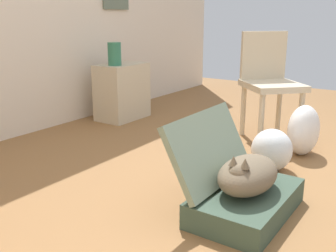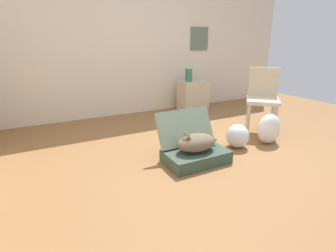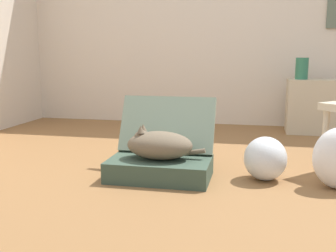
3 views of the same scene
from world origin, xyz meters
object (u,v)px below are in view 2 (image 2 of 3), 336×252
(chair, at_px, (263,97))
(plastic_bag_clear, at_px, (269,129))
(suitcase_base, at_px, (196,156))
(vase_tall, at_px, (189,75))
(cat, at_px, (196,142))
(side_table, at_px, (193,96))
(plastic_bag_white, at_px, (237,136))

(chair, bearing_deg, plastic_bag_clear, -79.58)
(suitcase_base, height_order, vase_tall, vase_tall)
(suitcase_base, height_order, chair, chair)
(cat, distance_m, chair, 1.49)
(cat, height_order, chair, chair)
(side_table, distance_m, chair, 1.50)
(suitcase_base, xyz_separation_m, plastic_bag_clear, (1.13, 0.03, 0.13))
(plastic_bag_white, xyz_separation_m, chair, (0.70, 0.31, 0.36))
(vase_tall, bearing_deg, chair, -77.22)
(vase_tall, height_order, chair, chair)
(cat, bearing_deg, chair, 16.79)
(suitcase_base, bearing_deg, side_table, 57.79)
(cat, relative_size, plastic_bag_white, 1.79)
(cat, height_order, plastic_bag_clear, plastic_bag_clear)
(suitcase_base, height_order, cat, cat)
(plastic_bag_white, relative_size, side_table, 0.51)
(suitcase_base, distance_m, cat, 0.16)
(side_table, bearing_deg, suitcase_base, -122.21)
(cat, bearing_deg, vase_tall, 60.13)
(vase_tall, bearing_deg, cat, -119.87)
(plastic_bag_clear, relative_size, side_table, 0.68)
(plastic_bag_clear, xyz_separation_m, vase_tall, (-0.07, 1.83, 0.48))
(plastic_bag_white, bearing_deg, vase_tall, 77.83)
(suitcase_base, height_order, side_table, side_table)
(plastic_bag_white, xyz_separation_m, vase_tall, (0.38, 1.75, 0.53))
(plastic_bag_white, height_order, plastic_bag_clear, plastic_bag_clear)
(suitcase_base, distance_m, chair, 1.52)
(plastic_bag_white, xyz_separation_m, side_table, (0.51, 1.78, 0.14))
(vase_tall, xyz_separation_m, chair, (0.33, -1.44, -0.17))
(vase_tall, bearing_deg, plastic_bag_white, -102.17)
(plastic_bag_white, distance_m, chair, 0.85)
(chair, bearing_deg, cat, -118.93)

